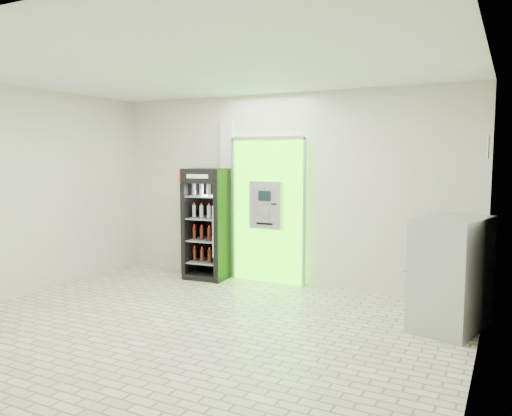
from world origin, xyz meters
The scene contains 7 objects.
ground centered at (0.00, 0.00, 0.00)m, with size 6.00×6.00×0.00m, color beige.
room_shell centered at (0.00, 0.00, 1.84)m, with size 6.00×6.00×6.00m.
atm_assembly centered at (-0.20, 2.41, 1.17)m, with size 1.30×0.24×2.33m.
pillar centered at (-0.98, 2.45, 1.30)m, with size 0.22×0.11×2.60m.
beverage_cooler centered at (-1.20, 2.19, 0.87)m, with size 0.74×0.69×1.82m.
steel_cabinet centered at (2.66, 1.41, 0.66)m, with size 0.90×1.12×1.32m.
exit_sign centered at (2.99, 1.40, 2.12)m, with size 0.02×0.22×0.26m.
Camera 1 is at (3.26, -4.72, 2.03)m, focal length 35.00 mm.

